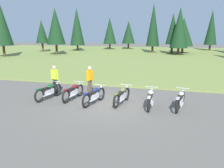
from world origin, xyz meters
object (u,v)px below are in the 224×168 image
at_px(motorcycle_cream, 150,98).
at_px(motorcycle_silver, 180,100).
at_px(motorcycle_maroon, 73,92).
at_px(rider_checking_bike, 55,78).
at_px(rider_with_back_turned, 90,79).
at_px(motorcycle_olive, 122,95).
at_px(motorcycle_navy, 94,95).
at_px(motorcycle_british_green, 49,91).

bearing_deg(motorcycle_cream, motorcycle_silver, 6.25).
xyz_separation_m(motorcycle_maroon, motorcycle_silver, (5.50, -0.07, 0.00)).
height_order(rider_checking_bike, rider_with_back_turned, same).
relative_size(motorcycle_olive, rider_checking_bike, 1.25).
bearing_deg(motorcycle_cream, rider_with_back_turned, 159.78).
relative_size(motorcycle_maroon, motorcycle_silver, 1.01).
xyz_separation_m(motorcycle_navy, rider_with_back_turned, (-0.80, 1.52, 0.51)).
xyz_separation_m(motorcycle_maroon, rider_with_back_turned, (0.53, 1.10, 0.51)).
bearing_deg(rider_checking_bike, motorcycle_cream, -10.47).
relative_size(motorcycle_olive, motorcycle_silver, 1.00).
bearing_deg(motorcycle_maroon, motorcycle_olive, -1.51).
bearing_deg(motorcycle_navy, motorcycle_british_green, 176.16).
xyz_separation_m(motorcycle_navy, motorcycle_olive, (1.35, 0.35, 0.00)).
distance_m(motorcycle_british_green, motorcycle_silver, 6.82).
bearing_deg(motorcycle_silver, motorcycle_olive, -179.94).
distance_m(motorcycle_maroon, motorcycle_olive, 2.68).
distance_m(motorcycle_navy, motorcycle_silver, 4.18).
bearing_deg(motorcycle_british_green, motorcycle_navy, -3.84).
bearing_deg(motorcycle_olive, motorcycle_silver, 0.06).
bearing_deg(motorcycle_navy, rider_checking_bike, 156.50).
height_order(motorcycle_silver, rider_with_back_turned, rider_with_back_turned).
height_order(motorcycle_olive, motorcycle_cream, same).
height_order(motorcycle_navy, motorcycle_cream, same).
bearing_deg(motorcycle_olive, motorcycle_maroon, 178.49).
distance_m(motorcycle_british_green, rider_with_back_turned, 2.35).
bearing_deg(motorcycle_olive, motorcycle_british_green, -177.52).
height_order(motorcycle_british_green, motorcycle_silver, same).
relative_size(motorcycle_british_green, motorcycle_cream, 0.99).
relative_size(motorcycle_olive, rider_with_back_turned, 1.25).
distance_m(motorcycle_british_green, motorcycle_maroon, 1.35).
bearing_deg(motorcycle_navy, motorcycle_cream, 4.18).
distance_m(motorcycle_british_green, motorcycle_cream, 5.44).
bearing_deg(motorcycle_maroon, rider_checking_bike, 151.80).
height_order(motorcycle_cream, motorcycle_silver, same).
relative_size(motorcycle_maroon, motorcycle_navy, 1.01).
bearing_deg(motorcycle_british_green, rider_checking_bike, 101.39).
xyz_separation_m(motorcycle_silver, rider_with_back_turned, (-4.97, 1.17, 0.51)).
bearing_deg(motorcycle_british_green, motorcycle_cream, 0.27).
height_order(motorcycle_british_green, motorcycle_maroon, same).
xyz_separation_m(motorcycle_maroon, motorcycle_navy, (1.33, -0.42, 0.00)).
xyz_separation_m(motorcycle_olive, rider_checking_bike, (-4.22, 0.90, 0.51)).
relative_size(motorcycle_british_green, motorcycle_navy, 1.00).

